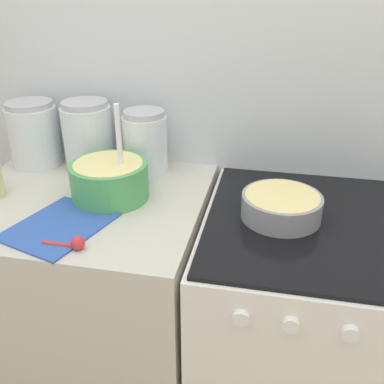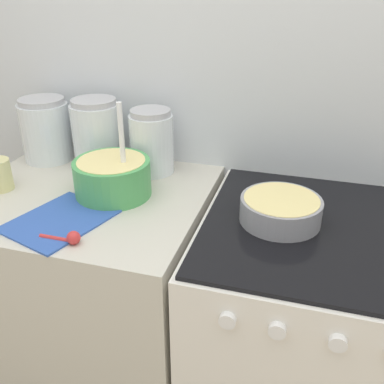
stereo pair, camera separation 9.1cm
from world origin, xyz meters
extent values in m
cube|color=silver|center=(0.00, 0.69, 1.20)|extent=(4.54, 0.05, 2.40)
cube|color=beige|center=(-0.39, 0.33, 0.47)|extent=(0.77, 0.67, 0.94)
cube|color=white|center=(0.34, 0.33, 0.46)|extent=(0.64, 0.67, 0.92)
cube|color=black|center=(0.34, 0.33, 0.93)|extent=(0.61, 0.64, 0.01)
cylinder|color=white|center=(0.16, -0.01, 0.86)|extent=(0.04, 0.02, 0.04)
cylinder|color=white|center=(0.27, -0.01, 0.86)|extent=(0.04, 0.02, 0.04)
cylinder|color=white|center=(0.40, -0.01, 0.86)|extent=(0.04, 0.02, 0.04)
cylinder|color=#4CA559|center=(-0.29, 0.35, 0.99)|extent=(0.24, 0.24, 0.11)
cylinder|color=#EFDB8C|center=(-0.29, 0.35, 1.02)|extent=(0.21, 0.21, 0.06)
cylinder|color=white|center=(-0.25, 0.35, 1.10)|extent=(0.02, 0.02, 0.28)
cylinder|color=gray|center=(0.23, 0.33, 0.97)|extent=(0.23, 0.23, 0.07)
cylinder|color=#EFDB8C|center=(0.23, 0.33, 0.98)|extent=(0.21, 0.21, 0.06)
cylinder|color=silver|center=(-0.65, 0.56, 1.04)|extent=(0.18, 0.18, 0.21)
cylinder|color=olive|center=(-0.65, 0.56, 1.00)|extent=(0.16, 0.16, 0.13)
cylinder|color=#B2B2B7|center=(-0.65, 0.56, 1.16)|extent=(0.16, 0.16, 0.02)
cylinder|color=silver|center=(-0.44, 0.56, 1.05)|extent=(0.17, 0.17, 0.22)
cylinder|color=tan|center=(-0.44, 0.56, 1.00)|extent=(0.15, 0.15, 0.13)
cylinder|color=#B2B2B7|center=(-0.44, 0.56, 1.17)|extent=(0.15, 0.15, 0.02)
cylinder|color=silver|center=(-0.24, 0.56, 1.04)|extent=(0.15, 0.15, 0.20)
cylinder|color=white|center=(-0.24, 0.56, 1.00)|extent=(0.13, 0.13, 0.12)
cylinder|color=#B2B2B7|center=(-0.24, 0.56, 1.15)|extent=(0.14, 0.14, 0.02)
cube|color=#3359B2|center=(-0.36, 0.16, 0.94)|extent=(0.29, 0.33, 0.01)
cylinder|color=red|center=(-0.32, 0.07, 0.94)|extent=(0.09, 0.01, 0.01)
sphere|color=red|center=(-0.27, 0.07, 0.95)|extent=(0.04, 0.04, 0.04)
camera|label=1|loc=(0.20, -0.76, 1.55)|focal=40.00mm
camera|label=2|loc=(0.29, -0.74, 1.55)|focal=40.00mm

